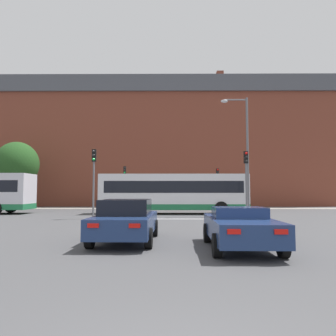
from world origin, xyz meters
TOP-DOWN VIEW (x-y plane):
  - stop_line_strip at (0.00, 18.23)m, footprint 7.68×0.30m
  - far_pavement at (0.00, 31.44)m, footprint 68.54×2.50m
  - brick_civic_building at (-2.09, 42.40)m, footprint 44.51×14.20m
  - car_saloon_left at (-1.67, 8.73)m, footprint 2.08×4.55m
  - car_roadster_right at (1.97, 7.31)m, footprint 2.00×4.32m
  - bus_crossing_lead at (0.12, 23.18)m, footprint 11.50×2.66m
  - traffic_light_near_right at (4.82, 18.62)m, footprint 0.26×0.31m
  - traffic_light_far_right at (4.74, 31.02)m, footprint 0.26×0.31m
  - traffic_light_near_left at (-5.08, 18.31)m, footprint 0.26×0.31m
  - traffic_light_far_left at (-4.83, 30.87)m, footprint 0.26×0.31m
  - street_lamp_junction at (5.08, 20.42)m, footprint 1.94×0.36m
  - pedestrian_waiting at (-6.93, 31.63)m, footprint 0.46×0.37m
  - tree_by_building at (-16.17, 31.19)m, footprint 4.45×4.45m

SIDE VIEW (x-z plane):
  - stop_line_strip at x=0.00m, z-range 0.00..0.01m
  - far_pavement at x=0.00m, z-range 0.00..0.01m
  - car_roadster_right at x=1.97m, z-range 0.03..1.29m
  - car_saloon_left at x=-1.67m, z-range 0.02..1.48m
  - pedestrian_waiting at x=-6.93m, z-range 0.15..1.87m
  - bus_crossing_lead at x=0.12m, z-range 0.11..3.21m
  - traffic_light_far_right at x=4.74m, z-range 0.72..4.84m
  - traffic_light_far_left at x=-4.83m, z-range 0.74..5.09m
  - traffic_light_near_right at x=4.82m, z-range 0.74..5.13m
  - traffic_light_near_left at x=-5.08m, z-range 0.75..5.23m
  - tree_by_building at x=-16.17m, z-range 1.12..8.06m
  - street_lamp_junction at x=5.08m, z-range 0.82..9.29m
  - brick_civic_building at x=-2.09m, z-range -0.97..16.85m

